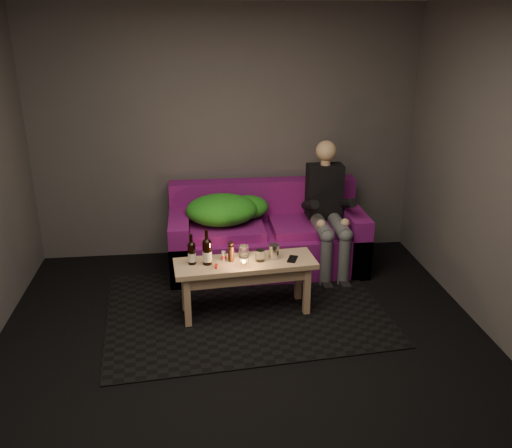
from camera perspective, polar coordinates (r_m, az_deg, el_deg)
The scene contains 17 objects.
floor at distance 4.15m, azimuth -0.66°, elevation -15.22°, with size 4.50×4.50×0.00m, color black.
room at distance 3.90m, azimuth -1.50°, elevation 9.05°, with size 4.50×4.50×4.50m.
rug at distance 4.91m, azimuth -1.16°, elevation -8.89°, with size 2.42×1.76×0.01m, color black.
sofa at distance 5.62m, azimuth 1.07°, elevation -1.45°, with size 1.96×0.88×0.84m.
green_blanket at distance 5.46m, azimuth -3.20°, elevation 1.54°, with size 0.86×0.59×0.29m.
person at distance 5.45m, azimuth 7.54°, elevation 1.84°, with size 0.35×0.82×1.31m.
coffee_table at distance 4.68m, azimuth -1.14°, elevation -4.93°, with size 1.24×0.48×0.49m.
beer_bottle_a at distance 4.58m, azimuth -6.78°, elevation -3.06°, with size 0.07×0.07×0.27m.
beer_bottle_b at distance 4.56m, azimuth -5.17°, elevation -2.92°, with size 0.08×0.08×0.31m.
salt_shaker at distance 4.65m, azimuth -3.43°, elevation -3.35°, with size 0.04×0.04×0.08m, color silver.
pepper_mill at distance 4.62m, azimuth -2.64°, elevation -3.13°, with size 0.05×0.05×0.14m, color black.
tumbler_back at distance 4.70m, azimuth -1.30°, elevation -2.92°, with size 0.09×0.09×0.10m, color white.
tealight at distance 4.55m, azimuth -1.29°, elevation -4.12°, with size 0.06×0.06×0.05m.
tumbler_front at distance 4.63m, azimuth 0.44°, elevation -3.34°, with size 0.08×0.08×0.10m, color white.
steel_cup at distance 4.67m, azimuth 1.89°, elevation -2.91°, with size 0.09×0.09×0.13m, color #AFB1B6.
smartphone at distance 4.68m, azimuth 3.86°, elevation -3.70°, with size 0.07×0.15×0.01m, color black.
red_lighter at distance 4.55m, azimuth -4.21°, elevation -4.46°, with size 0.02×0.08×0.01m, color red.
Camera 1 is at (-0.34, -3.33, 2.44)m, focal length 38.00 mm.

